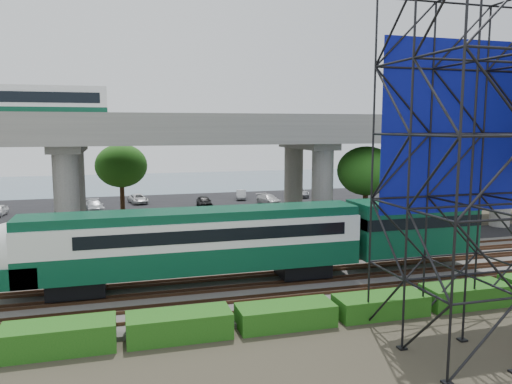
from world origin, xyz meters
name	(u,v)px	position (x,y,z in m)	size (l,w,h in m)	color
ground	(243,298)	(0.00, 0.00, 0.00)	(140.00, 140.00, 0.00)	#474233
ballast_bed	(234,285)	(0.00, 2.00, 0.10)	(90.00, 12.00, 0.20)	slate
service_road	(209,251)	(0.00, 10.50, 0.04)	(90.00, 5.00, 0.08)	black
parking_lot	(174,205)	(0.00, 34.00, 0.04)	(90.00, 18.00, 0.08)	black
harbor_water	(158,184)	(0.00, 56.00, 0.01)	(140.00, 40.00, 0.03)	slate
rail_tracks	(234,282)	(0.00, 2.00, 0.28)	(90.00, 9.52, 0.16)	#472D1E
commuter_train	(232,239)	(-0.11, 2.00, 2.88)	(29.30, 3.06, 4.30)	black
overpass	(184,140)	(-0.95, 16.00, 8.21)	(80.00, 12.00, 12.40)	#9E9B93
scaffold_tower	(501,170)	(9.44, -7.98, 7.47)	(9.36, 6.36, 15.00)	black
hedge_strip	(286,314)	(1.01, -4.30, 0.56)	(34.60, 1.80, 1.20)	#185212
trees	(139,173)	(-4.67, 16.17, 5.57)	(40.94, 16.94, 7.69)	#382314
suv	(49,250)	(-11.16, 10.89, 0.81)	(2.42, 5.25, 1.46)	black
parked_cars	(184,200)	(1.16, 33.46, 0.67)	(37.21, 9.52, 1.27)	white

